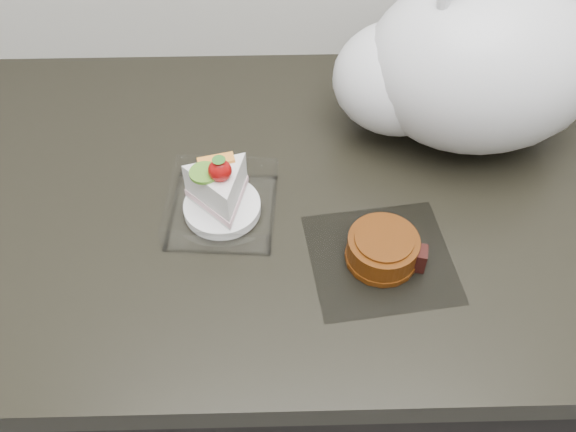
% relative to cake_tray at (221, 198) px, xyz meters
% --- Properties ---
extents(counter, '(2.04, 0.64, 0.90)m').
position_rel_cake_tray_xyz_m(counter, '(0.20, 0.04, -0.48)').
color(counter, black).
rests_on(counter, ground).
extents(cake_tray, '(0.15, 0.15, 0.11)m').
position_rel_cake_tray_xyz_m(cake_tray, '(0.00, 0.00, 0.00)').
color(cake_tray, white).
rests_on(cake_tray, counter).
extents(mooncake_wrap, '(0.20, 0.19, 0.04)m').
position_rel_cake_tray_xyz_m(mooncake_wrap, '(0.21, -0.08, -0.01)').
color(mooncake_wrap, white).
rests_on(mooncake_wrap, counter).
extents(plastic_bag, '(0.39, 0.29, 0.30)m').
position_rel_cake_tray_xyz_m(plastic_bag, '(0.33, 0.16, 0.09)').
color(plastic_bag, silver).
rests_on(plastic_bag, counter).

